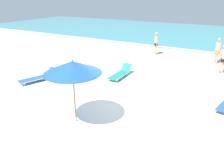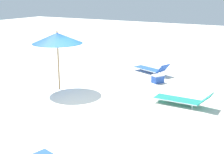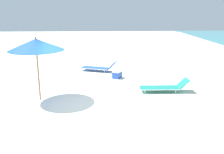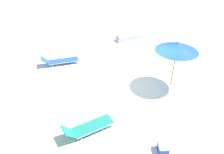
{
  "view_description": "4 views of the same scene",
  "coord_description": "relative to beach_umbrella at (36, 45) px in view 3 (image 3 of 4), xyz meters",
  "views": [
    {
      "loc": [
        3.99,
        -7.06,
        4.46
      ],
      "look_at": [
        -0.93,
        1.6,
        0.69
      ],
      "focal_mm": 35.0,
      "sensor_mm": 36.0,
      "label": 1
    },
    {
      "loc": [
        8.93,
        6.55,
        3.93
      ],
      "look_at": [
        -0.91,
        0.83,
        0.8
      ],
      "focal_mm": 50.0,
      "sensor_mm": 36.0,
      "label": 2
    },
    {
      "loc": [
        8.51,
        0.84,
        3.42
      ],
      "look_at": [
        -0.81,
        1.22,
        0.84
      ],
      "focal_mm": 40.0,
      "sensor_mm": 36.0,
      "label": 3
    },
    {
      "loc": [
        -7.12,
        5.72,
        6.47
      ],
      "look_at": [
        0.18,
        1.43,
        0.96
      ],
      "focal_mm": 35.0,
      "sensor_mm": 36.0,
      "label": 4
    }
  ],
  "objects": [
    {
      "name": "sun_lounger_beside_umbrella",
      "position": [
        -0.75,
        5.03,
        -1.92
      ],
      "size": [
        0.63,
        2.03,
        0.57
      ],
      "rotation": [
        0.0,
        0.0,
        -0.0
      ],
      "color": "#1E8475",
      "rests_on": "ground_plane"
    },
    {
      "name": "cooler_box",
      "position": [
        -2.96,
        3.17,
        -1.95
      ],
      "size": [
        0.61,
        0.55,
        0.37
      ],
      "rotation": [
        0.0,
        0.0,
        2.63
      ],
      "color": "blue",
      "rests_on": "ground_plane"
    },
    {
      "name": "ground_plane",
      "position": [
        0.68,
        1.57,
        -2.21
      ],
      "size": [
        60.0,
        60.0,
        0.16
      ],
      "color": "silver"
    },
    {
      "name": "beach_umbrella",
      "position": [
        0.0,
        0.0,
        0.0
      ],
      "size": [
        2.03,
        2.03,
        2.42
      ],
      "color": "#9E7547",
      "rests_on": "ground_plane"
    },
    {
      "name": "sun_lounger_near_water_left",
      "position": [
        -4.4,
        2.24,
        -1.91
      ],
      "size": [
        1.26,
        2.07,
        0.6
      ],
      "rotation": [
        0.0,
        0.0,
        -0.36
      ],
      "color": "blue",
      "rests_on": "ground_plane"
    }
  ]
}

